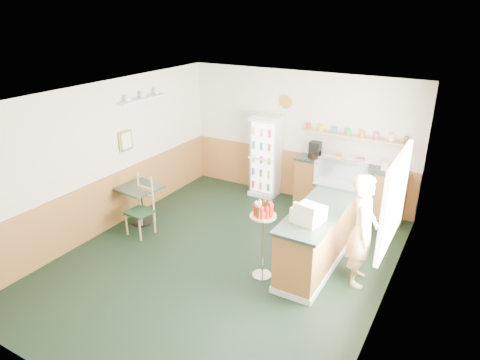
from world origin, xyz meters
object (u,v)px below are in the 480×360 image
Objects in this scene: condiment_stand at (263,228)px; cafe_chair at (142,203)px; cafe_table at (140,198)px; drinks_fridge at (266,156)px; shopkeeper at (362,230)px; display_case at (341,174)px; cash_register at (309,214)px.

condiment_stand is 2.55m from cafe_chair.
condiment_stand is 1.59× the size of cafe_table.
drinks_fridge reaches higher than cafe_chair.
condiment_stand is at bearing -64.12° from drinks_fridge.
shopkeeper reaches higher than cafe_chair.
cafe_table is 0.70× the size of cafe_chair.
cafe_chair is at bearing 83.67° from shopkeeper.
drinks_fridge reaches higher than display_case.
cash_register is at bearing 21.29° from condiment_stand.
shopkeeper is at bearing -39.60° from drinks_fridge.
cafe_table is (-4.10, -0.20, -0.34)m from shopkeeper.
display_case is 0.74× the size of cafe_chair.
cafe_chair is (-1.16, -2.66, -0.30)m from drinks_fridge.
cafe_table is (-3.40, -1.29, -0.71)m from display_case.
display_case is at bearing 70.26° from condiment_stand.
cash_register is at bearing 105.00° from shopkeeper.
cafe_chair is (-2.53, 0.16, -0.27)m from condiment_stand.
cash_register is 0.53× the size of cafe_table.
cafe_table is 0.36m from cafe_chair.
condiment_stand is at bearing -109.74° from display_case.
shopkeeper is 4.12m from cafe_table.
shopkeeper reaches higher than cafe_table.
display_case is 1.84m from condiment_stand.
cafe_chair is at bearing -154.01° from display_case.
cash_register is 0.71m from condiment_stand.
cash_register is 0.37× the size of cafe_chair.
display_case is 0.47× the size of shopkeeper.
drinks_fridge is 3.47m from shopkeeper.
cafe_chair reaches higher than cafe_table.
cash_register is at bearing -2.80° from cafe_table.
cash_register is (1.98, -2.59, 0.24)m from drinks_fridge.
cafe_table is at bearing 79.94° from shopkeeper.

